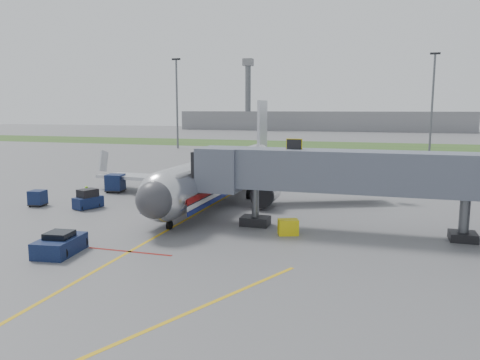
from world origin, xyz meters
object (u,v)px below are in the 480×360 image
(baggage_tug, at_px, (88,200))
(ramp_worker, at_px, (87,195))
(belt_loader, at_px, (182,194))
(airliner, at_px, (225,172))
(pushback_tug, at_px, (60,245))

(baggage_tug, height_order, ramp_worker, baggage_tug)
(baggage_tug, relative_size, belt_loader, 0.73)
(ramp_worker, bearing_deg, belt_loader, -22.51)
(airliner, relative_size, pushback_tug, 9.78)
(pushback_tug, xyz_separation_m, belt_loader, (-0.06, 19.27, -0.13))
(pushback_tug, bearing_deg, ramp_worker, 118.76)
(belt_loader, bearing_deg, pushback_tug, -89.81)
(airliner, xyz_separation_m, ramp_worker, (-11.69, -6.88, -1.77))
(pushback_tug, xyz_separation_m, baggage_tug, (-6.46, 12.36, 0.20))
(pushback_tug, bearing_deg, belt_loader, 90.19)
(pushback_tug, distance_m, ramp_worker, 15.97)
(baggage_tug, relative_size, ramp_worker, 1.64)
(belt_loader, bearing_deg, ramp_worker, -145.36)
(airliner, height_order, belt_loader, airliner)
(airliner, bearing_deg, pushback_tug, -100.85)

